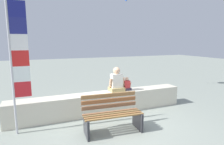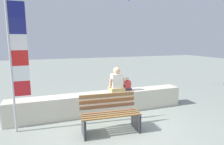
# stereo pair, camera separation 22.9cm
# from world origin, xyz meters

# --- Properties ---
(ground_plane) EXTENTS (40.00, 40.00, 0.00)m
(ground_plane) POSITION_xyz_m (0.00, 0.00, 0.00)
(ground_plane) COLOR gray
(seawall_ledge) EXTENTS (5.30, 0.51, 0.63)m
(seawall_ledge) POSITION_xyz_m (0.00, 1.09, 0.31)
(seawall_ledge) COLOR beige
(seawall_ledge) RESTS_ON ground
(park_bench) EXTENTS (1.45, 0.71, 0.88)m
(park_bench) POSITION_xyz_m (-0.15, -0.11, 0.40)
(park_bench) COLOR olive
(park_bench) RESTS_ON ground
(person_adult) EXTENTS (0.49, 0.36, 0.75)m
(person_adult) POSITION_xyz_m (0.50, 1.11, 0.92)
(person_adult) COLOR tan
(person_adult) RESTS_ON seawall_ledge
(person_child) EXTENTS (0.27, 0.20, 0.42)m
(person_child) POSITION_xyz_m (0.86, 1.11, 0.79)
(person_child) COLOR #393142
(person_child) RESTS_ON seawall_ledge
(flag_banner) EXTENTS (0.40, 0.05, 3.04)m
(flag_banner) POSITION_xyz_m (-2.17, 0.61, 1.79)
(flag_banner) COLOR #B7B7BC
(flag_banner) RESTS_ON ground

